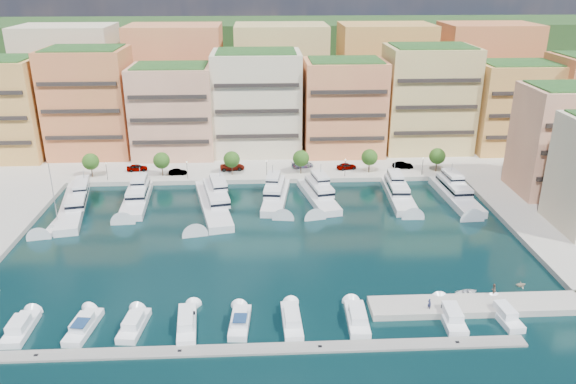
# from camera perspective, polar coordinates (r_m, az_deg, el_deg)

# --- Properties ---
(ground) EXTENTS (400.00, 400.00, 0.00)m
(ground) POSITION_cam_1_polar(r_m,az_deg,el_deg) (100.50, -1.91, -5.25)
(ground) COLOR black
(ground) RESTS_ON ground
(north_quay) EXTENTS (220.00, 64.00, 2.00)m
(north_quay) POSITION_cam_1_polar(r_m,az_deg,el_deg) (158.24, -2.32, 5.01)
(north_quay) COLOR #9E998E
(north_quay) RESTS_ON ground
(hillside) EXTENTS (240.00, 40.00, 58.00)m
(hillside) POSITION_cam_1_polar(r_m,az_deg,el_deg) (204.66, -2.48, 8.90)
(hillside) COLOR #1D3616
(hillside) RESTS_ON ground
(south_pontoon) EXTENTS (72.00, 2.20, 0.35)m
(south_pontoon) POSITION_cam_1_polar(r_m,az_deg,el_deg) (75.06, -3.85, -15.77)
(south_pontoon) COLOR gray
(south_pontoon) RESTS_ON ground
(finger_pier) EXTENTS (32.00, 5.00, 2.00)m
(finger_pier) POSITION_cam_1_polar(r_m,az_deg,el_deg) (87.24, 18.89, -11.12)
(finger_pier) COLOR #9E998E
(finger_pier) RESTS_ON ground
(apartment_1) EXTENTS (20.00, 16.50, 26.80)m
(apartment_1) POSITION_cam_1_polar(r_m,az_deg,el_deg) (151.14, -19.48, 8.60)
(apartment_1) COLOR #CD6C44
(apartment_1) RESTS_ON north_quay
(apartment_2) EXTENTS (20.00, 15.50, 22.80)m
(apartment_2) POSITION_cam_1_polar(r_m,az_deg,el_deg) (145.09, -11.55, 8.07)
(apartment_2) COLOR #E7A781
(apartment_2) RESTS_ON north_quay
(apartment_3) EXTENTS (22.00, 16.50, 25.80)m
(apartment_3) POSITION_cam_1_polar(r_m,az_deg,el_deg) (145.03, -3.16, 9.08)
(apartment_3) COLOR beige
(apartment_3) RESTS_ON north_quay
(apartment_4) EXTENTS (20.00, 15.50, 23.80)m
(apartment_4) POSITION_cam_1_polar(r_m,az_deg,el_deg) (144.85, 5.68, 8.59)
(apartment_4) COLOR #E49455
(apartment_4) RESTS_ON north_quay
(apartment_5) EXTENTS (22.00, 16.50, 26.80)m
(apartment_5) POSITION_cam_1_polar(r_m,az_deg,el_deg) (151.19, 13.98, 9.20)
(apartment_5) COLOR tan
(apartment_5) RESTS_ON north_quay
(apartment_6) EXTENTS (20.00, 15.50, 22.80)m
(apartment_6) POSITION_cam_1_polar(r_m,az_deg,el_deg) (157.50, 21.88, 8.02)
(apartment_6) COLOR #C18C46
(apartment_6) RESTS_ON north_quay
(apartment_east_a) EXTENTS (18.00, 14.50, 22.80)m
(apartment_east_a) POSITION_cam_1_polar(r_m,az_deg,el_deg) (130.69, 26.25, 4.74)
(apartment_east_a) COLOR #E7A781
(apartment_east_a) RESTS_ON east_quay
(backblock_0) EXTENTS (26.00, 18.00, 30.00)m
(backblock_0) POSITION_cam_1_polar(r_m,az_deg,el_deg) (174.69, -21.14, 10.60)
(backblock_0) COLOR beige
(backblock_0) RESTS_ON north_quay
(backblock_1) EXTENTS (26.00, 18.00, 30.00)m
(backblock_1) POSITION_cam_1_polar(r_m,az_deg,el_deg) (167.88, -11.19, 11.23)
(backblock_1) COLOR #E49455
(backblock_1) RESTS_ON north_quay
(backblock_2) EXTENTS (26.00, 18.00, 30.00)m
(backblock_2) POSITION_cam_1_polar(r_m,az_deg,el_deg) (166.28, -0.70, 11.53)
(backblock_2) COLOR tan
(backblock_2) RESTS_ON north_quay
(backblock_3) EXTENTS (26.00, 18.00, 30.00)m
(backblock_3) POSITION_cam_1_polar(r_m,az_deg,el_deg) (170.04, 9.66, 11.46)
(backblock_3) COLOR #C18C46
(backblock_3) RESTS_ON north_quay
(backblock_4) EXTENTS (26.00, 18.00, 30.00)m
(backblock_4) POSITION_cam_1_polar(r_m,az_deg,el_deg) (178.82, 19.28, 11.07)
(backblock_4) COLOR #CD6C44
(backblock_4) RESTS_ON north_quay
(tree_0) EXTENTS (3.80, 3.80, 5.65)m
(tree_0) POSITION_cam_1_polar(r_m,az_deg,el_deg) (135.35, -19.42, 2.93)
(tree_0) COLOR #473323
(tree_0) RESTS_ON north_quay
(tree_1) EXTENTS (3.80, 3.80, 5.65)m
(tree_1) POSITION_cam_1_polar(r_m,az_deg,el_deg) (131.65, -12.73, 3.14)
(tree_1) COLOR #473323
(tree_1) RESTS_ON north_quay
(tree_2) EXTENTS (3.80, 3.80, 5.65)m
(tree_2) POSITION_cam_1_polar(r_m,az_deg,el_deg) (129.82, -5.75, 3.31)
(tree_2) COLOR #473323
(tree_2) RESTS_ON north_quay
(tree_3) EXTENTS (3.80, 3.80, 5.65)m
(tree_3) POSITION_cam_1_polar(r_m,az_deg,el_deg) (129.95, 1.33, 3.44)
(tree_3) COLOR #473323
(tree_3) RESTS_ON north_quay
(tree_4) EXTENTS (3.80, 3.80, 5.65)m
(tree_4) POSITION_cam_1_polar(r_m,az_deg,el_deg) (132.04, 8.28, 3.51)
(tree_4) COLOR #473323
(tree_4) RESTS_ON north_quay
(tree_5) EXTENTS (3.80, 3.80, 5.65)m
(tree_5) POSITION_cam_1_polar(r_m,az_deg,el_deg) (135.99, 14.93, 3.53)
(tree_5) COLOR #473323
(tree_5) RESTS_ON north_quay
(lamppost_0) EXTENTS (0.30, 0.30, 4.20)m
(lamppost_0) POSITION_cam_1_polar(r_m,az_deg,el_deg) (132.44, -17.97, 2.29)
(lamppost_0) COLOR black
(lamppost_0) RESTS_ON north_quay
(lamppost_1) EXTENTS (0.30, 0.30, 4.20)m
(lamppost_1) POSITION_cam_1_polar(r_m,az_deg,el_deg) (128.87, -10.22, 2.50)
(lamppost_1) COLOR black
(lamppost_1) RESTS_ON north_quay
(lamppost_2) EXTENTS (0.30, 0.30, 4.20)m
(lamppost_2) POSITION_cam_1_polar(r_m,az_deg,el_deg) (127.76, -2.19, 2.67)
(lamppost_2) COLOR black
(lamppost_2) RESTS_ON north_quay
(lamppost_3) EXTENTS (0.30, 0.30, 4.20)m
(lamppost_3) POSITION_cam_1_polar(r_m,az_deg,el_deg) (129.17, 5.83, 2.78)
(lamppost_3) COLOR black
(lamppost_3) RESTS_ON north_quay
(lamppost_4) EXTENTS (0.30, 0.30, 4.20)m
(lamppost_4) POSITION_cam_1_polar(r_m,az_deg,el_deg) (133.02, 13.53, 2.84)
(lamppost_4) COLOR black
(lamppost_4) RESTS_ON north_quay
(yacht_0) EXTENTS (8.88, 25.14, 7.30)m
(yacht_0) POSITION_cam_1_polar(r_m,az_deg,el_deg) (122.19, -20.89, -1.05)
(yacht_0) COLOR silver
(yacht_0) RESTS_ON ground
(yacht_1) EXTENTS (5.91, 19.05, 7.30)m
(yacht_1) POSITION_cam_1_polar(r_m,az_deg,el_deg) (121.42, -15.09, -0.53)
(yacht_1) COLOR silver
(yacht_1) RESTS_ON ground
(yacht_2) EXTENTS (9.68, 25.46, 7.30)m
(yacht_2) POSITION_cam_1_polar(r_m,az_deg,el_deg) (116.36, -7.58, -0.87)
(yacht_2) COLOR silver
(yacht_2) RESTS_ON ground
(yacht_3) EXTENTS (6.77, 18.83, 7.30)m
(yacht_3) POSITION_cam_1_polar(r_m,az_deg,el_deg) (118.75, -1.25, -0.20)
(yacht_3) COLOR silver
(yacht_3) RESTS_ON ground
(yacht_4) EXTENTS (8.03, 19.23, 7.30)m
(yacht_4) POSITION_cam_1_polar(r_m,az_deg,el_deg) (119.17, 3.07, -0.20)
(yacht_4) COLOR silver
(yacht_4) RESTS_ON ground
(yacht_5) EXTENTS (5.24, 19.34, 7.30)m
(yacht_5) POSITION_cam_1_polar(r_m,az_deg,el_deg) (121.88, 11.11, -0.03)
(yacht_5) COLOR silver
(yacht_5) RESTS_ON ground
(yacht_6) EXTENTS (6.03, 20.93, 7.30)m
(yacht_6) POSITION_cam_1_polar(r_m,az_deg,el_deg) (124.68, 16.57, -0.04)
(yacht_6) COLOR silver
(yacht_6) RESTS_ON ground
(cruiser_0) EXTENTS (2.82, 7.61, 2.55)m
(cruiser_0) POSITION_cam_1_polar(r_m,az_deg,el_deg) (85.65, -25.53, -12.44)
(cruiser_0) COLOR white
(cruiser_0) RESTS_ON ground
(cruiser_1) EXTENTS (3.67, 8.30, 2.66)m
(cruiser_1) POSITION_cam_1_polar(r_m,az_deg,el_deg) (82.78, -20.08, -12.76)
(cruiser_1) COLOR white
(cruiser_1) RESTS_ON ground
(cruiser_2) EXTENTS (3.54, 7.63, 2.55)m
(cruiser_2) POSITION_cam_1_polar(r_m,az_deg,el_deg) (81.06, -15.39, -12.95)
(cruiser_2) COLOR white
(cruiser_2) RESTS_ON ground
(cruiser_3) EXTENTS (3.31, 9.27, 2.55)m
(cruiser_3) POSITION_cam_1_polar(r_m,az_deg,el_deg) (79.78, -10.24, -13.07)
(cruiser_3) COLOR white
(cruiser_3) RESTS_ON ground
(cruiser_4) EXTENTS (3.08, 7.68, 2.66)m
(cruiser_4) POSITION_cam_1_polar(r_m,az_deg,el_deg) (79.13, -4.91, -13.07)
(cruiser_4) COLOR white
(cruiser_4) RESTS_ON ground
(cruiser_5) EXTENTS (2.79, 8.63, 2.55)m
(cruiser_5) POSITION_cam_1_polar(r_m,az_deg,el_deg) (79.16, 0.39, -12.98)
(cruiser_5) COLOR white
(cruiser_5) RESTS_ON ground
(cruiser_6) EXTENTS (3.04, 8.31, 2.55)m
(cruiser_6) POSITION_cam_1_polar(r_m,az_deg,el_deg) (80.10, 7.04, -12.70)
(cruiser_6) COLOR white
(cruiser_6) RESTS_ON ground
(cruiser_8) EXTENTS (3.07, 8.57, 2.55)m
(cruiser_8) POSITION_cam_1_polar(r_m,az_deg,el_deg) (83.22, 16.21, -12.05)
(cruiser_8) COLOR white
(cruiser_8) RESTS_ON ground
(cruiser_9) EXTENTS (3.10, 8.00, 2.55)m
(cruiser_9) POSITION_cam_1_polar(r_m,az_deg,el_deg) (85.88, 21.08, -11.57)
(cruiser_9) COLOR white
(cruiser_9) RESTS_ON ground
(sailboat_2) EXTENTS (2.96, 8.06, 13.20)m
(sailboat_2) POSITION_cam_1_polar(r_m,az_deg,el_deg) (114.72, -22.34, -3.24)
(sailboat_2) COLOR silver
(sailboat_2) RESTS_ON ground
(tender_2) EXTENTS (4.17, 3.54, 0.74)m
(tender_2) POSITION_cam_1_polar(r_m,az_deg,el_deg) (89.65, 17.73, -9.73)
(tender_2) COLOR silver
(tender_2) RESTS_ON ground
(tender_3) EXTENTS (1.66, 1.46, 0.83)m
(tender_3) POSITION_cam_1_polar(r_m,az_deg,el_deg) (94.61, 22.57, -8.65)
(tender_3) COLOR beige
(tender_3) RESTS_ON ground
(car_0) EXTENTS (4.97, 2.53, 1.62)m
(car_0) POSITION_cam_1_polar(r_m,az_deg,el_deg) (137.39, -15.08, 2.41)
(car_0) COLOR gray
(car_0) RESTS_ON north_quay
(car_1) EXTENTS (4.14, 1.52, 1.36)m
(car_1) POSITION_cam_1_polar(r_m,az_deg,el_deg) (132.65, -11.13, 2.01)
(car_1) COLOR gray
(car_1) RESTS_ON north_quay
(car_2) EXTENTS (6.01, 3.19, 1.61)m
(car_2) POSITION_cam_1_polar(r_m,az_deg,el_deg) (134.02, -5.68, 2.59)
(car_2) COLOR gray
(car_2) RESTS_ON north_quay
(car_3) EXTENTS (5.75, 3.73, 1.55)m
(car_3) POSITION_cam_1_polar(r_m,az_deg,el_deg) (134.99, 1.47, 2.82)
(car_3) COLOR gray
(car_3) RESTS_ON north_quay
(car_4) EXTENTS (4.96, 2.91, 1.58)m
(car_4) POSITION_cam_1_polar(r_m,az_deg,el_deg) (134.49, 5.97, 2.64)
(car_4) COLOR gray
(car_4) RESTS_ON north_quay
(car_5) EXTENTS (4.88, 1.86, 1.59)m
(car_5) POSITION_cam_1_polar(r_m,az_deg,el_deg) (137.03, 11.58, 2.67)
(car_5) COLOR gray
(car_5) RESTS_ON north_quay
(person_0) EXTENTS (0.67, 0.70, 1.60)m
(person_0) POSITION_cam_1_polar(r_m,az_deg,el_deg) (82.85, 14.16, -10.95)
(person_0) COLOR #262A4D
(person_0) RESTS_ON finger_pier
(person_1) EXTENTS (1.07, 1.01, 1.75)m
(person_1) POSITION_cam_1_polar(r_m,az_deg,el_deg) (88.79, 20.14, -9.26)
(person_1) COLOR brown
(person_1) RESTS_ON finger_pier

